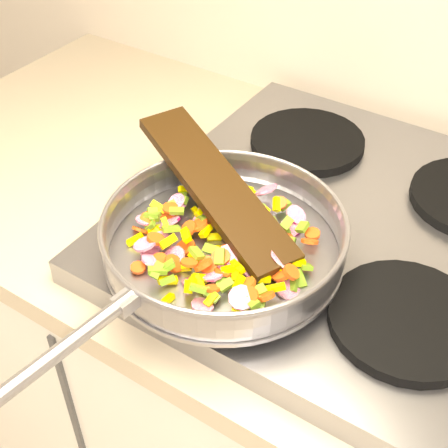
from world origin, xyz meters
The scene contains 7 objects.
cooktop centered at (-0.70, 1.67, 0.92)m, with size 0.60×0.60×0.04m, color #939399.
grate_fl centered at (-0.84, 1.52, 0.95)m, with size 0.19×0.19×0.02m, color black.
grate_fr centered at (-0.56, 1.52, 0.95)m, with size 0.19×0.19×0.02m, color black.
grate_bl centered at (-0.84, 1.81, 0.95)m, with size 0.19×0.19×0.02m, color black.
saute_pan centered at (-0.80, 1.49, 0.99)m, with size 0.36×0.52×0.06m.
vegetable_heap centered at (-0.81, 1.50, 0.98)m, with size 0.25×0.27×0.05m.
wooden_spatula centered at (-0.86, 1.55, 1.01)m, with size 0.32×0.07×0.01m, color black.
Camera 1 is at (-0.47, 0.99, 1.52)m, focal length 50.00 mm.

